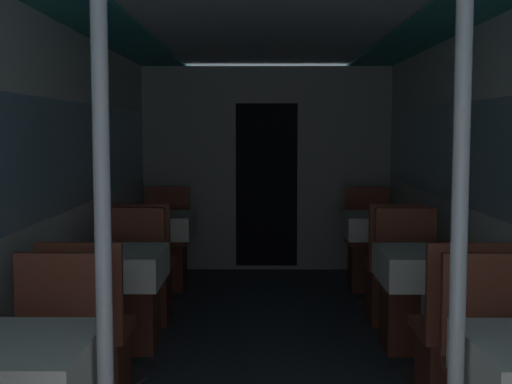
{
  "coord_description": "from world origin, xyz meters",
  "views": [
    {
      "loc": [
        -0.07,
        -1.41,
        1.47
      ],
      "look_at": [
        -0.09,
        3.26,
        1.06
      ],
      "focal_mm": 50.0,
      "sensor_mm": 36.0,
      "label": 1
    }
  ],
  "objects_px": {
    "chair_left_near_1": "(90,361)",
    "chair_left_far_2": "(166,257)",
    "chair_right_near_1": "(458,361)",
    "dining_table_left_0": "(2,381)",
    "support_pole_left_0": "(103,254)",
    "dining_table_left_1": "(112,274)",
    "chair_right_far_1": "(410,305)",
    "chair_right_far_2": "(369,257)",
    "support_pole_right_0": "(459,254)",
    "chair_left_far_1": "(131,304)",
    "chair_right_near_2": "(392,285)",
    "dining_table_right_2": "(380,231)",
    "dining_table_left_2": "(156,231)",
    "chair_left_near_2": "(146,284)",
    "dining_table_right_1": "(432,274)"
  },
  "relations": [
    {
      "from": "chair_left_near_1",
      "to": "chair_left_far_1",
      "type": "distance_m",
      "value": 1.16
    },
    {
      "from": "dining_table_left_0",
      "to": "support_pole_left_0",
      "type": "bearing_deg",
      "value": 0.0
    },
    {
      "from": "chair_left_far_1",
      "to": "chair_left_near_2",
      "type": "height_order",
      "value": "same"
    },
    {
      "from": "chair_right_near_1",
      "to": "chair_right_far_2",
      "type": "distance_m",
      "value": 2.95
    },
    {
      "from": "chair_left_near_1",
      "to": "chair_right_near_2",
      "type": "bearing_deg",
      "value": 43.7
    },
    {
      "from": "chair_left_far_1",
      "to": "support_pole_right_0",
      "type": "bearing_deg",
      "value": 122.7
    },
    {
      "from": "chair_left_far_2",
      "to": "chair_right_far_2",
      "type": "bearing_deg",
      "value": -180.0
    },
    {
      "from": "dining_table_left_0",
      "to": "dining_table_right_2",
      "type": "height_order",
      "value": "same"
    },
    {
      "from": "chair_left_far_1",
      "to": "dining_table_right_2",
      "type": "relative_size",
      "value": 1.22
    },
    {
      "from": "chair_right_far_2",
      "to": "support_pole_left_0",
      "type": "bearing_deg",
      "value": 69.9
    },
    {
      "from": "dining_table_right_1",
      "to": "chair_right_far_1",
      "type": "bearing_deg",
      "value": 90.0
    },
    {
      "from": "chair_left_near_2",
      "to": "chair_right_far_1",
      "type": "height_order",
      "value": "same"
    },
    {
      "from": "dining_table_left_1",
      "to": "chair_right_far_2",
      "type": "relative_size",
      "value": 0.82
    },
    {
      "from": "support_pole_right_0",
      "to": "support_pole_left_0",
      "type": "bearing_deg",
      "value": 180.0
    },
    {
      "from": "dining_table_right_1",
      "to": "chair_left_far_2",
      "type": "bearing_deg",
      "value": 128.28
    },
    {
      "from": "support_pole_right_0",
      "to": "dining_table_right_1",
      "type": "bearing_deg",
      "value": 78.94
    },
    {
      "from": "chair_left_far_1",
      "to": "chair_right_far_2",
      "type": "relative_size",
      "value": 1.0
    },
    {
      "from": "dining_table_left_2",
      "to": "chair_left_near_2",
      "type": "distance_m",
      "value": 0.67
    },
    {
      "from": "dining_table_left_2",
      "to": "chair_right_near_2",
      "type": "height_order",
      "value": "chair_right_near_2"
    },
    {
      "from": "dining_table_left_1",
      "to": "chair_right_far_1",
      "type": "height_order",
      "value": "chair_right_far_1"
    },
    {
      "from": "dining_table_left_0",
      "to": "chair_left_far_1",
      "type": "bearing_deg",
      "value": 90.0
    },
    {
      "from": "chair_left_near_2",
      "to": "chair_left_far_2",
      "type": "distance_m",
      "value": 1.16
    },
    {
      "from": "chair_left_near_1",
      "to": "dining_table_left_2",
      "type": "bearing_deg",
      "value": 90.0
    },
    {
      "from": "chair_right_near_1",
      "to": "chair_right_far_1",
      "type": "xyz_separation_m",
      "value": [
        0.0,
        1.16,
        0.0
      ]
    },
    {
      "from": "chair_right_far_1",
      "to": "dining_table_right_2",
      "type": "xyz_separation_m",
      "value": [
        0.0,
        1.2,
        0.33
      ]
    },
    {
      "from": "support_pole_left_0",
      "to": "support_pole_right_0",
      "type": "distance_m",
      "value": 1.17
    },
    {
      "from": "dining_table_right_1",
      "to": "chair_right_near_1",
      "type": "height_order",
      "value": "chair_right_near_1"
    },
    {
      "from": "support_pole_left_0",
      "to": "dining_table_right_1",
      "type": "height_order",
      "value": "support_pole_left_0"
    },
    {
      "from": "dining_table_left_1",
      "to": "chair_right_far_2",
      "type": "distance_m",
      "value": 3.03
    },
    {
      "from": "chair_right_far_1",
      "to": "chair_right_near_2",
      "type": "bearing_deg",
      "value": -90.0
    },
    {
      "from": "chair_right_far_1",
      "to": "chair_left_near_1",
      "type": "bearing_deg",
      "value": 31.92
    },
    {
      "from": "support_pole_left_0",
      "to": "chair_right_near_1",
      "type": "relative_size",
      "value": 2.27
    },
    {
      "from": "chair_left_far_1",
      "to": "chair_right_near_2",
      "type": "xyz_separation_m",
      "value": [
        1.87,
        0.62,
        0.0
      ]
    },
    {
      "from": "dining_table_left_2",
      "to": "dining_table_right_2",
      "type": "relative_size",
      "value": 1.0
    },
    {
      "from": "chair_left_near_1",
      "to": "chair_left_far_2",
      "type": "distance_m",
      "value": 2.95
    },
    {
      "from": "dining_table_right_2",
      "to": "chair_right_far_1",
      "type": "bearing_deg",
      "value": -90.0
    },
    {
      "from": "chair_left_near_1",
      "to": "chair_right_far_1",
      "type": "bearing_deg",
      "value": 31.92
    },
    {
      "from": "chair_left_near_1",
      "to": "chair_left_far_1",
      "type": "height_order",
      "value": "same"
    },
    {
      "from": "dining_table_left_2",
      "to": "support_pole_right_0",
      "type": "height_order",
      "value": "support_pole_right_0"
    },
    {
      "from": "dining_table_right_1",
      "to": "chair_right_far_2",
      "type": "bearing_deg",
      "value": 90.0
    },
    {
      "from": "dining_table_left_0",
      "to": "chair_left_near_1",
      "type": "relative_size",
      "value": 0.82
    },
    {
      "from": "support_pole_left_0",
      "to": "chair_right_near_1",
      "type": "xyz_separation_m",
      "value": [
        1.52,
        1.2,
        -0.76
      ]
    },
    {
      "from": "chair_left_far_2",
      "to": "chair_right_near_1",
      "type": "xyz_separation_m",
      "value": [
        1.87,
        -2.95,
        0.0
      ]
    },
    {
      "from": "chair_left_far_1",
      "to": "support_pole_left_0",
      "type": "bearing_deg",
      "value": 98.38
    },
    {
      "from": "chair_left_near_1",
      "to": "support_pole_right_0",
      "type": "xyz_separation_m",
      "value": [
        1.52,
        -1.2,
        0.76
      ]
    },
    {
      "from": "chair_left_far_2",
      "to": "chair_right_near_1",
      "type": "distance_m",
      "value": 3.49
    },
    {
      "from": "support_pole_right_0",
      "to": "dining_table_right_2",
      "type": "distance_m",
      "value": 3.61
    },
    {
      "from": "dining_table_left_0",
      "to": "chair_left_far_2",
      "type": "relative_size",
      "value": 0.82
    },
    {
      "from": "dining_table_left_1",
      "to": "chair_right_far_1",
      "type": "xyz_separation_m",
      "value": [
        1.87,
        0.58,
        -0.33
      ]
    },
    {
      "from": "chair_right_far_1",
      "to": "dining_table_left_0",
      "type": "bearing_deg",
      "value": 51.72
    }
  ]
}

